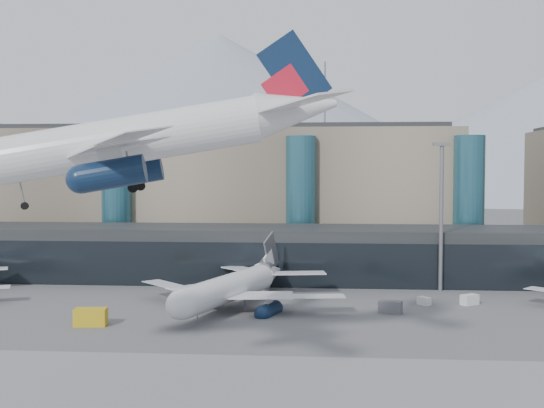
% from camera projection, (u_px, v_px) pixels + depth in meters
% --- Properties ---
extents(ground, '(900.00, 900.00, 0.00)m').
position_uv_depth(ground, '(229.00, 368.00, 72.01)').
color(ground, '#515154').
rests_on(ground, ground).
extents(concourse, '(170.00, 27.00, 10.00)m').
position_uv_depth(concourse, '(271.00, 254.00, 129.23)').
color(concourse, black).
rests_on(concourse, ground).
extents(terminal_main, '(130.00, 30.00, 31.00)m').
position_uv_depth(terminal_main, '(178.00, 192.00, 162.72)').
color(terminal_main, gray).
rests_on(terminal_main, ground).
extents(teal_towers, '(116.40, 19.40, 46.00)m').
position_uv_depth(teal_towers, '(208.00, 202.00, 146.11)').
color(teal_towers, '#255768').
rests_on(teal_towers, ground).
extents(mountain_ridge, '(910.00, 400.00, 110.00)m').
position_uv_depth(mountain_ridge, '(334.00, 131.00, 446.76)').
color(mountain_ridge, gray).
rests_on(mountain_ridge, ground).
extents(lightmast_mid, '(3.00, 1.20, 25.60)m').
position_uv_depth(lightmast_mid, '(441.00, 208.00, 116.75)').
color(lightmast_mid, slate).
rests_on(lightmast_mid, ground).
extents(hero_jet, '(38.43, 38.36, 12.47)m').
position_uv_depth(hero_jet, '(156.00, 125.00, 62.94)').
color(hero_jet, silver).
rests_on(hero_jet, ground).
extents(jet_parked_mid, '(34.27, 36.40, 11.70)m').
position_uv_depth(jet_parked_mid, '(238.00, 278.00, 104.27)').
color(jet_parked_mid, silver).
rests_on(jet_parked_mid, ground).
extents(veh_b, '(2.19, 2.82, 1.43)m').
position_uv_depth(veh_b, '(216.00, 298.00, 107.59)').
color(veh_b, gold).
rests_on(veh_b, ground).
extents(veh_c, '(3.68, 2.72, 1.83)m').
position_uv_depth(veh_c, '(390.00, 307.00, 99.34)').
color(veh_c, '#515156').
rests_on(veh_c, ground).
extents(veh_d, '(3.11, 2.81, 1.58)m').
position_uv_depth(veh_d, '(470.00, 300.00, 105.58)').
color(veh_d, silver).
rests_on(veh_d, ground).
extents(veh_g, '(2.19, 2.36, 1.20)m').
position_uv_depth(veh_g, '(424.00, 301.00, 105.60)').
color(veh_g, silver).
rests_on(veh_g, ground).
extents(veh_h, '(4.46, 2.67, 2.35)m').
position_uv_depth(veh_h, '(91.00, 317.00, 91.50)').
color(veh_h, gold).
rests_on(veh_h, ground).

